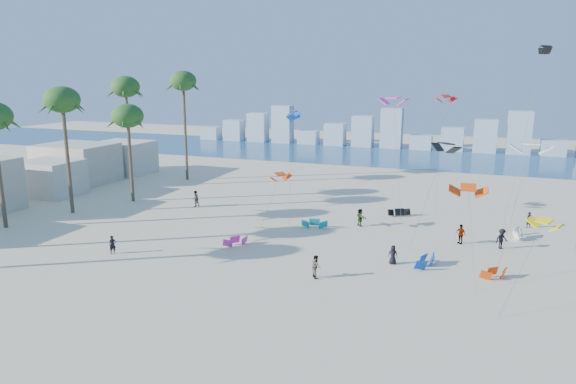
% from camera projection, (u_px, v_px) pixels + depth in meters
% --- Properties ---
extents(ground, '(220.00, 220.00, 0.00)m').
position_uv_depth(ground, '(166.00, 300.00, 35.72)').
color(ground, beige).
rests_on(ground, ground).
extents(ocean, '(220.00, 220.00, 0.00)m').
position_uv_depth(ocean, '(375.00, 154.00, 101.34)').
color(ocean, navy).
rests_on(ocean, ground).
extents(kitesurfer_near, '(0.65, 0.71, 1.62)m').
position_uv_depth(kitesurfer_near, '(113.00, 245.00, 44.77)').
color(kitesurfer_near, black).
rests_on(kitesurfer_near, ground).
extents(kitesurfer_mid, '(1.06, 1.10, 1.78)m').
position_uv_depth(kitesurfer_mid, '(316.00, 266.00, 39.48)').
color(kitesurfer_mid, gray).
rests_on(kitesurfer_mid, ground).
extents(kitesurfers_far, '(37.09, 15.96, 1.90)m').
position_uv_depth(kitesurfers_far, '(378.00, 223.00, 50.99)').
color(kitesurfers_far, black).
rests_on(kitesurfers_far, ground).
extents(grounded_kites, '(26.34, 17.43, 0.90)m').
position_uv_depth(grounded_kites, '(397.00, 238.00, 47.90)').
color(grounded_kites, '#F135BC').
rests_on(grounded_kites, ground).
extents(flying_kites, '(31.66, 29.03, 18.53)m').
position_uv_depth(flying_kites, '(453.00, 126.00, 47.88)').
color(flying_kites, '#E5430C').
rests_on(flying_kites, ground).
extents(palm_row, '(9.28, 44.80, 15.80)m').
position_uv_depth(palm_row, '(64.00, 106.00, 55.84)').
color(palm_row, brown).
rests_on(palm_row, ground).
extents(beachfront_buildings, '(11.50, 43.00, 6.00)m').
position_uv_depth(beachfront_buildings, '(33.00, 175.00, 65.77)').
color(beachfront_buildings, beige).
rests_on(beachfront_buildings, ground).
extents(distant_skyline, '(85.00, 3.00, 8.40)m').
position_uv_depth(distant_skyline, '(379.00, 133.00, 110.18)').
color(distant_skyline, '#9EADBF').
rests_on(distant_skyline, ground).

